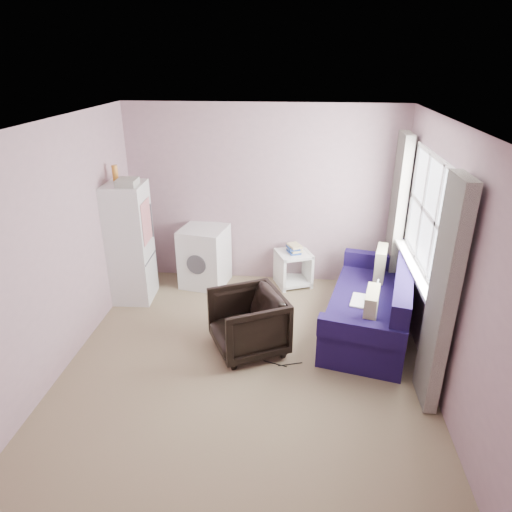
# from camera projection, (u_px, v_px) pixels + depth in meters

# --- Properties ---
(room) EXTENTS (3.84, 4.24, 2.54)m
(room) POSITION_uv_depth(u_px,v_px,m) (247.00, 257.00, 4.43)
(room) COLOR #897659
(room) RESTS_ON ground
(armchair) EXTENTS (0.94, 0.97, 0.76)m
(armchair) POSITION_uv_depth(u_px,v_px,m) (248.00, 320.00, 5.01)
(armchair) COLOR black
(armchair) RESTS_ON ground
(fridge) EXTENTS (0.58, 0.57, 1.81)m
(fridge) POSITION_uv_depth(u_px,v_px,m) (128.00, 242.00, 5.94)
(fridge) COLOR silver
(fridge) RESTS_ON ground
(washing_machine) EXTENTS (0.70, 0.70, 0.85)m
(washing_machine) POSITION_uv_depth(u_px,v_px,m) (205.00, 255.00, 6.48)
(washing_machine) COLOR silver
(washing_machine) RESTS_ON ground
(side_table) EXTENTS (0.59, 0.59, 0.62)m
(side_table) POSITION_uv_depth(u_px,v_px,m) (293.00, 266.00, 6.51)
(side_table) COLOR white
(side_table) RESTS_ON ground
(sofa) EXTENTS (1.30, 2.10, 0.87)m
(sofa) POSITION_uv_depth(u_px,v_px,m) (374.00, 307.00, 5.40)
(sofa) COLOR #190E43
(sofa) RESTS_ON ground
(window_dressing) EXTENTS (0.17, 2.62, 2.18)m
(window_dressing) POSITION_uv_depth(u_px,v_px,m) (415.00, 250.00, 4.96)
(window_dressing) COLOR white
(window_dressing) RESTS_ON ground
(floor_cables) EXTENTS (0.42, 0.10, 0.01)m
(floor_cables) POSITION_uv_depth(u_px,v_px,m) (283.00, 364.00, 4.90)
(floor_cables) COLOR black
(floor_cables) RESTS_ON ground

